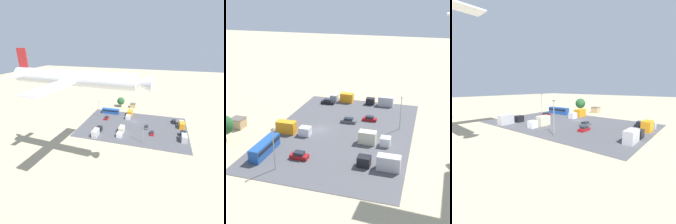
{
  "view_description": "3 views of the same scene",
  "coord_description": "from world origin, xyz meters",
  "views": [
    {
      "loc": [
        -12.57,
        88.4,
        41.58
      ],
      "look_at": [
        5.78,
        26.04,
        15.3
      ],
      "focal_mm": 28.0,
      "sensor_mm": 36.0,
      "label": 1
    },
    {
      "loc": [
        73.54,
        27.58,
        35.49
      ],
      "look_at": [
        -5.89,
        3.45,
        3.42
      ],
      "focal_mm": 50.0,
      "sensor_mm": 36.0,
      "label": 2
    },
    {
      "loc": [
        -36.86,
        53.56,
        12.71
      ],
      "look_at": [
        2.72,
        5.38,
        3.69
      ],
      "focal_mm": 28.0,
      "sensor_mm": 36.0,
      "label": 3
    }
  ],
  "objects": [
    {
      "name": "light_pole_lot_centre",
      "position": [
        22.16,
        -2.04,
        5.23
      ],
      "size": [
        0.9,
        0.28,
        9.43
      ],
      "color": "gray",
      "rests_on": "ground"
    },
    {
      "name": "parking_lot_surface",
      "position": [
        0.0,
        6.34,
        0.04
      ],
      "size": [
        54.15,
        36.97,
        0.08
      ],
      "color": "#4C4C51",
      "rests_on": "ground"
    },
    {
      "name": "ground_plane",
      "position": [
        0.0,
        0.0,
        0.0
      ],
      "size": [
        400.0,
        400.0,
        0.0
      ],
      "primitive_type": "plane",
      "color": "tan"
    },
    {
      "name": "parked_car_0",
      "position": [
        -6.95,
        6.35,
        0.69
      ],
      "size": [
        1.8,
        4.44,
        1.46
      ],
      "rotation": [
        0.0,
        0.0,
        3.14
      ],
      "color": "#4C5156",
      "rests_on": "ground"
    },
    {
      "name": "light_pole_lot_edge",
      "position": [
        -6.73,
        20.98,
        5.13
      ],
      "size": [
        0.9,
        0.28,
        9.23
      ],
      "color": "gray",
      "rests_on": "ground"
    },
    {
      "name": "parked_car_3",
      "position": [
        16.4,
        1.02,
        0.77
      ],
      "size": [
        1.98,
        4.15,
        1.66
      ],
      "rotation": [
        0.0,
        0.0,
        3.14
      ],
      "color": "maroon",
      "rests_on": "ground"
    },
    {
      "name": "parked_truck_4",
      "position": [
        15.33,
        19.61,
        1.57
      ],
      "size": [
        2.39,
        9.22,
        3.26
      ],
      "rotation": [
        0.0,
        0.0,
        3.14
      ],
      "color": "black",
      "rests_on": "ground"
    },
    {
      "name": "parked_truck_3",
      "position": [
        4.51,
        -6.34,
        1.56
      ],
      "size": [
        2.45,
        9.41,
        3.23
      ],
      "color": "silver",
      "rests_on": "ground"
    },
    {
      "name": "parked_truck_0",
      "position": [
        4.33,
        15.49,
        1.53
      ],
      "size": [
        2.4,
        7.92,
        3.17
      ],
      "color": "silver",
      "rests_on": "ground"
    },
    {
      "name": "parked_car_1",
      "position": [
        -10.16,
        11.91,
        0.67
      ],
      "size": [
        1.79,
        4.12,
        1.41
      ],
      "rotation": [
        0.0,
        0.0,
        3.14
      ],
      "color": "maroon",
      "rests_on": "ground"
    },
    {
      "name": "parked_truck_1",
      "position": [
        -24.35,
        12.95,
        1.48
      ],
      "size": [
        2.3,
        8.96,
        3.07
      ],
      "rotation": [
        0.0,
        0.0,
        3.14
      ],
      "color": "black",
      "rests_on": "ground"
    },
    {
      "name": "parked_car_2",
      "position": [
        -20.75,
        -4.6,
        0.76
      ],
      "size": [
        2.0,
        4.5,
        1.63
      ],
      "color": "black",
      "rests_on": "ground"
    },
    {
      "name": "tree_near_shed",
      "position": [
        13.3,
        -20.76,
        4.25
      ],
      "size": [
        5.04,
        5.04,
        6.78
      ],
      "color": "brown",
      "rests_on": "ground"
    },
    {
      "name": "parked_truck_2",
      "position": [
        -24.37,
        -0.26,
        1.49
      ],
      "size": [
        2.53,
        7.87,
        3.07
      ],
      "rotation": [
        0.0,
        0.0,
        3.14
      ],
      "color": "#ADB2B7",
      "rests_on": "ground"
    },
    {
      "name": "bus",
      "position": [
        16.55,
        -7.56,
        1.73
      ],
      "size": [
        10.55,
        2.51,
        3.07
      ],
      "rotation": [
        0.0,
        0.0,
        1.57
      ],
      "color": "#1E4C9E",
      "rests_on": "ground"
    },
    {
      "name": "shed_building",
      "position": [
        5.19,
        -22.27,
        1.42
      ],
      "size": [
        3.62,
        3.7,
        2.83
      ],
      "color": "tan",
      "rests_on": "ground"
    }
  ]
}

